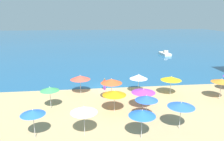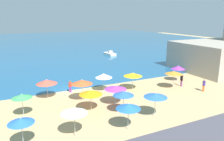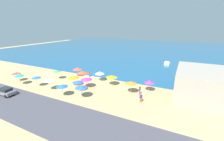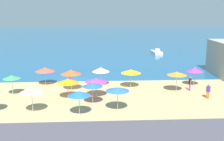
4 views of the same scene
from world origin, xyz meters
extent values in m
plane|color=tan|center=(0.00, 0.00, 0.00)|extent=(160.00, 160.00, 0.00)
cube|color=#205986|center=(0.00, 55.00, 0.03)|extent=(150.00, 110.00, 0.05)
cylinder|color=#B2B2B7|center=(-3.27, -1.66, 0.96)|extent=(0.05, 0.05, 1.91)
cone|color=#E5503E|center=(-3.27, -1.66, 2.11)|extent=(2.48, 2.48, 0.49)
sphere|color=silver|center=(-3.27, -1.66, 2.39)|extent=(0.08, 0.08, 0.08)
cylinder|color=#B2B2B7|center=(12.94, -5.46, 1.07)|extent=(0.05, 0.05, 2.13)
cone|color=orange|center=(12.94, -5.46, 2.27)|extent=(2.34, 2.34, 0.37)
sphere|color=silver|center=(12.94, -5.46, 2.48)|extent=(0.08, 0.08, 0.08)
cylinder|color=#B2B2B7|center=(0.29, -4.23, 1.06)|extent=(0.05, 0.05, 2.13)
cone|color=#E35327|center=(0.29, -4.23, 2.32)|extent=(2.46, 2.46, 0.49)
sphere|color=silver|center=(0.29, -4.23, 2.60)|extent=(0.08, 0.08, 0.08)
cylinder|color=#B2B2B7|center=(5.41, -11.39, 1.05)|extent=(0.05, 0.05, 2.10)
cone|color=blue|center=(5.41, -11.39, 2.23)|extent=(2.31, 2.31, 0.36)
sphere|color=silver|center=(5.41, -11.39, 2.44)|extent=(0.08, 0.08, 0.08)
cylinder|color=#B2B2B7|center=(-6.79, -11.35, 1.04)|extent=(0.05, 0.05, 2.09)
cone|color=blue|center=(-6.79, -11.35, 2.22)|extent=(1.95, 1.95, 0.36)
sphere|color=silver|center=(-6.79, -11.35, 2.43)|extent=(0.08, 0.08, 0.08)
cylinder|color=#B2B2B7|center=(3.93, -2.28, 0.96)|extent=(0.05, 0.05, 1.93)
cone|color=white|center=(3.93, -2.28, 2.15)|extent=(2.23, 2.23, 0.54)
sphere|color=silver|center=(3.93, -2.28, 2.44)|extent=(0.08, 0.08, 0.08)
cylinder|color=#B2B2B7|center=(1.74, -12.45, 1.01)|extent=(0.05, 0.05, 2.02)
cone|color=blue|center=(1.74, -12.45, 2.19)|extent=(2.17, 2.17, 0.44)
sphere|color=silver|center=(1.74, -12.45, 2.44)|extent=(0.08, 0.08, 0.08)
cylinder|color=#B2B2B7|center=(-2.80, -11.52, 1.06)|extent=(0.05, 0.05, 2.13)
cone|color=silver|center=(-2.80, -11.52, 2.31)|extent=(2.20, 2.20, 0.46)
sphere|color=silver|center=(-2.80, -11.52, 2.57)|extent=(0.08, 0.08, 0.08)
cylinder|color=#B2B2B7|center=(3.32, -6.90, 0.92)|extent=(0.05, 0.05, 1.84)
cone|color=purple|center=(3.32, -6.90, 1.96)|extent=(2.50, 2.50, 0.35)
sphere|color=silver|center=(3.32, -6.90, 2.17)|extent=(0.08, 0.08, 0.08)
cylinder|color=#B2B2B7|center=(0.21, -7.30, 0.93)|extent=(0.05, 0.05, 1.86)
cone|color=orange|center=(0.21, -7.30, 2.03)|extent=(2.42, 2.42, 0.44)
sphere|color=silver|center=(0.21, -7.30, 2.28)|extent=(0.08, 0.08, 0.08)
cylinder|color=#B2B2B7|center=(2.96, -9.36, 1.00)|extent=(0.05, 0.05, 2.00)
cone|color=blue|center=(2.96, -9.36, 2.17)|extent=(2.14, 2.14, 0.45)
sphere|color=silver|center=(2.96, -9.36, 2.43)|extent=(0.08, 0.08, 0.08)
cylinder|color=#B2B2B7|center=(7.68, -3.44, 0.98)|extent=(0.05, 0.05, 1.96)
cone|color=yellow|center=(7.68, -3.44, 2.13)|extent=(2.50, 2.50, 0.44)
sphere|color=silver|center=(7.68, -3.44, 2.38)|extent=(0.08, 0.08, 0.08)
cylinder|color=#B2B2B7|center=(-6.34, -5.75, 1.02)|extent=(0.05, 0.05, 2.04)
cone|color=#40A359|center=(-6.34, -5.75, 2.18)|extent=(1.97, 1.97, 0.37)
sphere|color=silver|center=(-6.34, -5.75, 2.39)|extent=(0.08, 0.08, 0.08)
cylinder|color=purple|center=(-0.29, -0.79, 0.38)|extent=(0.14, 0.14, 0.76)
cylinder|color=purple|center=(-0.11, -0.77, 0.38)|extent=(0.14, 0.14, 0.76)
cube|color=#BA392D|center=(-0.20, -0.78, 1.06)|extent=(0.38, 0.26, 0.60)
sphere|color=brown|center=(-0.20, -0.78, 1.50)|extent=(0.22, 0.22, 0.22)
cylinder|color=brown|center=(-0.44, -0.81, 1.01)|extent=(0.09, 0.09, 0.54)
cylinder|color=brown|center=(0.04, -0.75, 1.01)|extent=(0.09, 0.09, 0.54)
cube|color=silver|center=(16.48, 22.37, 0.28)|extent=(1.99, 4.10, 0.47)
cube|color=silver|center=(16.31, 24.56, 0.33)|extent=(0.97, 0.51, 0.28)
cube|color=silver|center=(16.48, 22.37, 0.56)|extent=(2.07, 4.11, 0.08)
cube|color=#B2AD9E|center=(16.51, 21.97, 0.87)|extent=(1.05, 0.68, 0.71)
camera|label=1|loc=(-2.51, -27.73, 9.72)|focal=35.00mm
camera|label=2|loc=(-7.21, -27.53, 9.73)|focal=35.00mm
camera|label=3|loc=(21.71, -31.69, 13.01)|focal=24.00mm
camera|label=4|loc=(3.40, -37.43, 10.03)|focal=45.00mm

